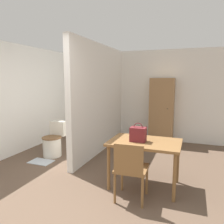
{
  "coord_description": "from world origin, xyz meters",
  "views": [
    {
      "loc": [
        1.66,
        -1.94,
        1.71
      ],
      "look_at": [
        0.22,
        1.9,
        1.09
      ],
      "focal_mm": 35.0,
      "sensor_mm": 36.0,
      "label": 1
    }
  ],
  "objects_px": {
    "wooden_chair": "(131,168)",
    "wooden_cabinet": "(162,111)",
    "toilet": "(54,142)",
    "handbag": "(138,134)",
    "dining_table": "(145,146)"
  },
  "relations": [
    {
      "from": "wooden_cabinet",
      "to": "dining_table",
      "type": "bearing_deg",
      "value": -87.69
    },
    {
      "from": "dining_table",
      "to": "wooden_cabinet",
      "type": "distance_m",
      "value": 2.62
    },
    {
      "from": "toilet",
      "to": "handbag",
      "type": "xyz_separation_m",
      "value": [
        2.13,
        -0.77,
        0.56
      ]
    },
    {
      "from": "toilet",
      "to": "wooden_chair",
      "type": "bearing_deg",
      "value": -29.72
    },
    {
      "from": "wooden_chair",
      "to": "toilet",
      "type": "height_order",
      "value": "wooden_chair"
    },
    {
      "from": "handbag",
      "to": "toilet",
      "type": "bearing_deg",
      "value": 160.24
    },
    {
      "from": "dining_table",
      "to": "wooden_cabinet",
      "type": "xyz_separation_m",
      "value": [
        -0.11,
        2.61,
        0.21
      ]
    },
    {
      "from": "wooden_chair",
      "to": "wooden_cabinet",
      "type": "bearing_deg",
      "value": 87.51
    },
    {
      "from": "handbag",
      "to": "wooden_cabinet",
      "type": "distance_m",
      "value": 2.66
    },
    {
      "from": "dining_table",
      "to": "wooden_cabinet",
      "type": "height_order",
      "value": "wooden_cabinet"
    },
    {
      "from": "toilet",
      "to": "wooden_cabinet",
      "type": "distance_m",
      "value": 2.9
    },
    {
      "from": "dining_table",
      "to": "wooden_cabinet",
      "type": "bearing_deg",
      "value": 92.31
    },
    {
      "from": "wooden_cabinet",
      "to": "wooden_chair",
      "type": "bearing_deg",
      "value": -89.66
    },
    {
      "from": "dining_table",
      "to": "handbag",
      "type": "relative_size",
      "value": 3.73
    },
    {
      "from": "wooden_chair",
      "to": "handbag",
      "type": "height_order",
      "value": "handbag"
    }
  ]
}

